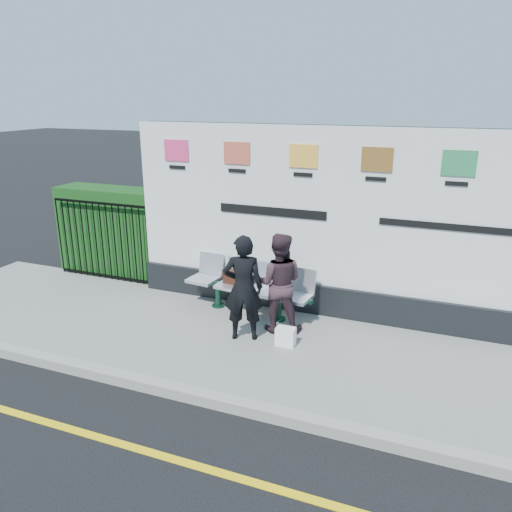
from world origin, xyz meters
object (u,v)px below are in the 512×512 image
(bench, at_px, (247,300))
(woman_right, at_px, (279,283))
(woman_left, at_px, (243,288))
(billboard, at_px, (372,241))

(bench, distance_m, woman_right, 0.94)
(woman_left, bearing_deg, woman_right, -150.75)
(billboard, bearing_deg, bench, -165.69)
(billboard, xyz_separation_m, woman_right, (-1.20, -0.88, -0.53))
(woman_left, relative_size, woman_right, 1.03)
(bench, bearing_deg, billboard, 20.72)
(bench, distance_m, woman_left, 1.05)
(woman_right, bearing_deg, bench, -45.34)
(billboard, relative_size, bench, 3.70)
(woman_left, xyz_separation_m, woman_right, (0.39, 0.44, -0.03))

